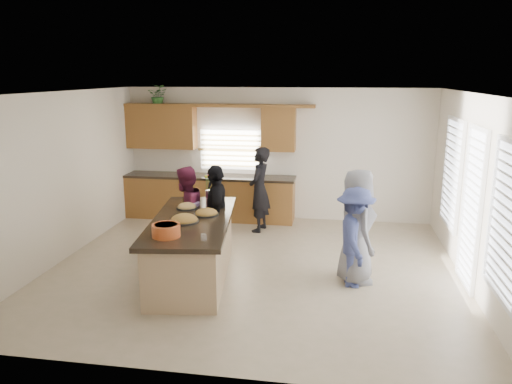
% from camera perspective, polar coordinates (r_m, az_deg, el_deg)
% --- Properties ---
extents(floor, '(6.50, 6.50, 0.00)m').
position_cam_1_polar(floor, '(8.19, -0.25, -8.68)').
color(floor, '#C0AA8F').
rests_on(floor, ground).
extents(room_shell, '(6.52, 6.02, 2.81)m').
position_cam_1_polar(room_shell, '(7.69, -0.27, 4.58)').
color(room_shell, silver).
rests_on(room_shell, ground).
extents(back_cabinetry, '(4.08, 0.66, 2.46)m').
position_cam_1_polar(back_cabinetry, '(10.80, -5.52, 1.74)').
color(back_cabinetry, brown).
rests_on(back_cabinetry, ground).
extents(right_wall_glazing, '(0.06, 4.00, 2.25)m').
position_cam_1_polar(right_wall_glazing, '(7.80, 23.57, -0.60)').
color(right_wall_glazing, white).
rests_on(right_wall_glazing, ground).
extents(island, '(1.50, 2.83, 0.95)m').
position_cam_1_polar(island, '(7.74, -7.27, -6.55)').
color(island, tan).
rests_on(island, ground).
extents(platter_front, '(0.44, 0.44, 0.18)m').
position_cam_1_polar(platter_front, '(7.42, -8.21, -3.20)').
color(platter_front, black).
rests_on(platter_front, island).
extents(platter_mid, '(0.38, 0.38, 0.15)m').
position_cam_1_polar(platter_mid, '(7.73, -5.69, -2.44)').
color(platter_mid, black).
rests_on(platter_mid, island).
extents(platter_back, '(0.33, 0.33, 0.14)m').
position_cam_1_polar(platter_back, '(8.14, -7.92, -1.70)').
color(platter_back, black).
rests_on(platter_back, island).
extents(salad_bowl, '(0.38, 0.38, 0.17)m').
position_cam_1_polar(salad_bowl, '(6.78, -10.23, -4.28)').
color(salad_bowl, '#DE5D28').
rests_on(salad_bowl, island).
extents(clear_cup, '(0.08, 0.08, 0.09)m').
position_cam_1_polar(clear_cup, '(6.58, -6.00, -5.15)').
color(clear_cup, white).
rests_on(clear_cup, island).
extents(plate_stack, '(0.22, 0.22, 0.05)m').
position_cam_1_polar(plate_stack, '(8.32, -7.20, -1.35)').
color(plate_stack, '#B891D3').
rests_on(plate_stack, island).
extents(flower_vase, '(0.14, 0.14, 0.45)m').
position_cam_1_polar(flower_vase, '(8.59, -5.41, 0.61)').
color(flower_vase, silver).
rests_on(flower_vase, island).
extents(potted_plant, '(0.42, 0.37, 0.45)m').
position_cam_1_polar(potted_plant, '(11.00, -11.10, 10.77)').
color(potted_plant, '#2E6528').
rests_on(potted_plant, back_cabinetry).
extents(woman_left_back, '(0.49, 0.67, 1.69)m').
position_cam_1_polar(woman_left_back, '(9.85, 0.41, 0.28)').
color(woman_left_back, black).
rests_on(woman_left_back, ground).
extents(woman_left_mid, '(0.72, 0.86, 1.57)m').
position_cam_1_polar(woman_left_mid, '(8.55, -8.00, -2.32)').
color(woman_left_mid, maroon).
rests_on(woman_left_mid, ground).
extents(woman_left_front, '(0.63, 1.03, 1.64)m').
position_cam_1_polar(woman_left_front, '(8.28, -4.53, -2.49)').
color(woman_left_front, black).
rests_on(woman_left_front, ground).
extents(woman_right_back, '(0.63, 1.02, 1.51)m').
position_cam_1_polar(woman_right_back, '(7.46, 11.24, -5.02)').
color(woman_right_back, '#3C4782').
rests_on(woman_right_back, ground).
extents(woman_right_front, '(0.77, 0.97, 1.73)m').
position_cam_1_polar(woman_right_front, '(7.57, 11.43, -3.89)').
color(woman_right_front, slate).
rests_on(woman_right_front, ground).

